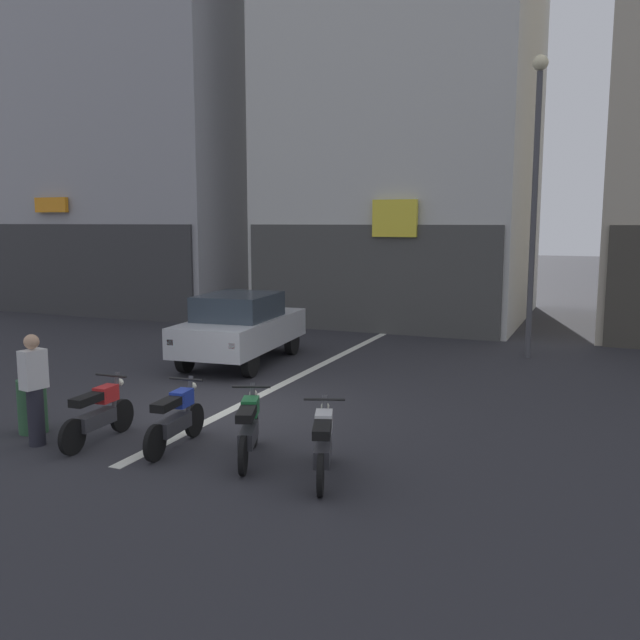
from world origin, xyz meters
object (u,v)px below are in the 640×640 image
motorcycle_blue_row_left_mid (176,418)px  motorcycle_red_row_leftmost (99,413)px  person_by_motorcycles (34,389)px  trash_bin (32,406)px  car_silver_crossing_near (241,326)px  motorcycle_white_row_right_mid (323,444)px  motorcycle_green_row_centre (249,427)px  street_lamp (535,179)px

motorcycle_blue_row_left_mid → motorcycle_red_row_leftmost: bearing=-169.1°
person_by_motorcycles → trash_bin: person_by_motorcycles is taller
car_silver_crossing_near → motorcycle_blue_row_left_mid: (2.09, -5.63, -0.43)m
car_silver_crossing_near → motorcycle_white_row_right_mid: bearing=-52.4°
motorcycle_green_row_centre → trash_bin: bearing=-176.2°
motorcycle_green_row_centre → trash_bin: motorcycle_green_row_centre is taller
trash_bin → motorcycle_green_row_centre: bearing=3.8°
street_lamp → motorcycle_blue_row_left_mid: 10.54m
motorcycle_red_row_leftmost → motorcycle_blue_row_left_mid: 1.24m
street_lamp → motorcycle_green_row_centre: (-2.80, -8.97, -3.83)m
trash_bin → motorcycle_white_row_right_mid: bearing=0.1°
street_lamp → motorcycle_blue_row_left_mid: size_ratio=4.25×
street_lamp → person_by_motorcycles: (-5.99, -9.67, -3.44)m
motorcycle_blue_row_left_mid → car_silver_crossing_near: bearing=110.4°
car_silver_crossing_near → person_by_motorcycles: bearing=-89.0°
trash_bin → street_lamp: bearing=54.7°
motorcycle_blue_row_left_mid → street_lamp: bearing=65.9°
motorcycle_blue_row_left_mid → trash_bin: bearing=-174.2°
motorcycle_white_row_right_mid → person_by_motorcycles: size_ratio=0.96×
car_silver_crossing_near → motorcycle_green_row_centre: (3.30, -5.63, -0.43)m
car_silver_crossing_near → street_lamp: street_lamp is taller
motorcycle_white_row_right_mid → person_by_motorcycles: (-4.41, -0.46, 0.40)m
motorcycle_red_row_leftmost → trash_bin: size_ratio=1.97×
motorcycle_green_row_centre → motorcycle_white_row_right_mid: (1.22, -0.24, 0.00)m
motorcycle_blue_row_left_mid → motorcycle_green_row_centre: size_ratio=1.06×
motorcycle_blue_row_left_mid → person_by_motorcycles: bearing=-160.5°
motorcycle_white_row_right_mid → person_by_motorcycles: bearing=-174.1°
person_by_motorcycles → motorcycle_green_row_centre: bearing=12.3°
motorcycle_green_row_centre → person_by_motorcycles: bearing=-167.7°
motorcycle_white_row_right_mid → person_by_motorcycles: 4.45m
street_lamp → motorcycle_white_row_right_mid: (-1.58, -9.21, -3.83)m
motorcycle_red_row_leftmost → person_by_motorcycles: bearing=-148.4°
motorcycle_green_row_centre → motorcycle_white_row_right_mid: same height
street_lamp → motorcycle_blue_row_left_mid: (-4.01, -8.97, -3.83)m
motorcycle_blue_row_left_mid → motorcycle_white_row_right_mid: bearing=-5.7°
car_silver_crossing_near → motorcycle_blue_row_left_mid: bearing=-69.6°
car_silver_crossing_near → motorcycle_white_row_right_mid: car_silver_crossing_near is taller
car_silver_crossing_near → trash_bin: size_ratio=4.99×
motorcycle_blue_row_left_mid → motorcycle_green_row_centre: 1.21m
street_lamp → person_by_motorcycles: bearing=-121.8°
street_lamp → trash_bin: 11.94m
street_lamp → motorcycle_red_row_leftmost: size_ratio=4.24×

